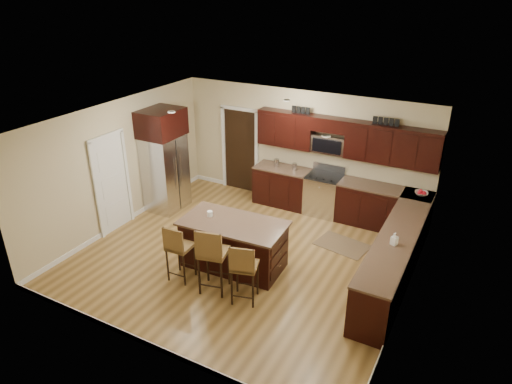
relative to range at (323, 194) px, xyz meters
The scene contains 23 objects.
floor 2.59m from the range, 105.51° to the right, with size 6.00×6.00×0.00m, color olive.
ceiling 3.38m from the range, 105.51° to the right, with size 6.00×6.00×0.00m, color silver.
wall_back 1.15m from the range, 156.28° to the left, with size 6.00×6.00×0.00m, color #C9BA91.
wall_left 4.51m from the range, 146.33° to the right, with size 5.50×5.50×0.00m, color #C9BA91.
wall_right 3.49m from the range, 46.57° to the right, with size 5.50×5.50×0.00m, color #C9BA91.
base_cabinets 1.58m from the range, 39.46° to the right, with size 4.02×3.96×0.92m.
upper_cabinets 1.42m from the range, 20.23° to the left, with size 4.00×0.33×0.80m.
range is the anchor object (origin of this frame).
microwave 1.16m from the range, 90.00° to the left, with size 0.76×0.31×0.40m, color silver.
doorway 2.41m from the range, behind, with size 0.85×0.03×2.06m, color black.
pantry_door 4.61m from the range, 143.07° to the right, with size 0.03×0.80×2.04m, color white.
letter_decor 1.84m from the range, 31.31° to the left, with size 2.20×0.03×0.15m, color black, non-canonical shape.
island 2.88m from the range, 104.11° to the right, with size 1.96×1.10×0.92m.
stool_left 3.87m from the range, 109.95° to the right, with size 0.42×0.42×1.08m.
stool_mid 3.70m from the range, 99.48° to the right, with size 0.55×0.55×1.24m.
stool_right 3.64m from the range, 90.11° to the right, with size 0.51×0.51×1.11m.
refrigerator 3.68m from the range, 156.26° to the right, with size 0.79×0.94×2.35m.
floor_mat 1.51m from the range, 52.97° to the right, with size 1.02×0.68×0.01m, color brown.
fruit_bowl 2.12m from the range, ahead, with size 0.26×0.26×0.06m, color silver.
soap_bottle 3.03m from the range, 47.25° to the right, with size 0.10×0.10×0.22m, color #B2B2B2.
canister_tall 1.31m from the range, behind, with size 0.12×0.12×0.19m, color silver.
canister_short 0.90m from the range, behind, with size 0.11×0.11×0.17m, color silver.
island_jar 3.08m from the range, 113.29° to the right, with size 0.10×0.10×0.10m, color white.
Camera 1 is at (3.75, -6.48, 4.89)m, focal length 32.00 mm.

